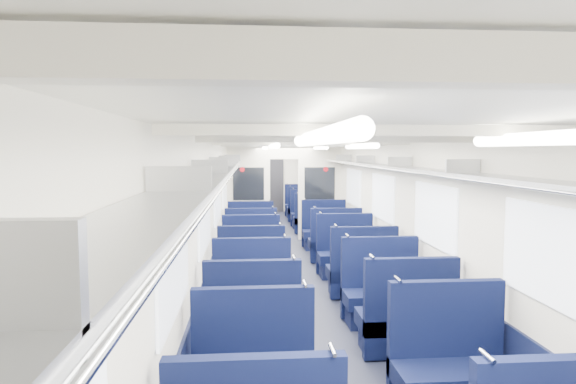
# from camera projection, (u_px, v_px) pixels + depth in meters

# --- Properties ---
(floor) EXTENTS (2.80, 18.00, 0.01)m
(floor) POSITION_uv_depth(u_px,v_px,m) (297.00, 273.00, 8.78)
(floor) COLOR black
(floor) RESTS_ON ground
(ceiling) EXTENTS (2.80, 18.00, 0.01)m
(ceiling) POSITION_uv_depth(u_px,v_px,m) (298.00, 142.00, 8.59)
(ceiling) COLOR white
(ceiling) RESTS_ON wall_left
(wall_left) EXTENTS (0.02, 18.00, 2.35)m
(wall_left) POSITION_uv_depth(u_px,v_px,m) (218.00, 209.00, 8.58)
(wall_left) COLOR silver
(wall_left) RESTS_ON floor
(dado_left) EXTENTS (0.03, 17.90, 0.70)m
(dado_left) POSITION_uv_depth(u_px,v_px,m) (220.00, 255.00, 8.65)
(dado_left) COLOR black
(dado_left) RESTS_ON floor
(wall_right) EXTENTS (0.02, 18.00, 2.35)m
(wall_right) POSITION_uv_depth(u_px,v_px,m) (374.00, 208.00, 8.80)
(wall_right) COLOR silver
(wall_right) RESTS_ON floor
(dado_right) EXTENTS (0.03, 17.90, 0.70)m
(dado_right) POSITION_uv_depth(u_px,v_px,m) (373.00, 253.00, 8.86)
(dado_right) COLOR black
(dado_right) RESTS_ON floor
(wall_far) EXTENTS (2.80, 0.02, 2.35)m
(wall_far) POSITION_uv_depth(u_px,v_px,m) (273.00, 179.00, 17.63)
(wall_far) COLOR silver
(wall_far) RESTS_ON floor
(luggage_rack_left) EXTENTS (0.36, 17.40, 0.18)m
(luggage_rack_left) POSITION_uv_depth(u_px,v_px,m) (229.00, 164.00, 8.52)
(luggage_rack_left) COLOR #B2B5BA
(luggage_rack_left) RESTS_ON wall_left
(luggage_rack_right) EXTENTS (0.36, 17.40, 0.18)m
(luggage_rack_right) POSITION_uv_depth(u_px,v_px,m) (365.00, 164.00, 8.71)
(luggage_rack_right) COLOR #B2B5BA
(luggage_rack_right) RESTS_ON wall_right
(windows) EXTENTS (2.78, 15.60, 0.75)m
(windows) POSITION_uv_depth(u_px,v_px,m) (300.00, 197.00, 8.21)
(windows) COLOR white
(windows) RESTS_ON wall_left
(ceiling_fittings) EXTENTS (2.70, 16.06, 0.11)m
(ceiling_fittings) POSITION_uv_depth(u_px,v_px,m) (299.00, 146.00, 8.33)
(ceiling_fittings) COLOR silver
(ceiling_fittings) RESTS_ON ceiling
(end_door) EXTENTS (0.75, 0.06, 2.00)m
(end_door) POSITION_uv_depth(u_px,v_px,m) (273.00, 184.00, 17.58)
(end_door) COLOR black
(end_door) RESTS_ON floor
(bulkhead) EXTENTS (2.80, 0.10, 2.35)m
(bulkhead) POSITION_uv_depth(u_px,v_px,m) (284.00, 190.00, 12.00)
(bulkhead) COLOR silver
(bulkhead) RESTS_ON floor
(seat_6) EXTENTS (1.01, 0.56, 1.12)m
(seat_6) POSITION_uv_depth(u_px,v_px,m) (254.00, 384.00, 3.89)
(seat_6) COLOR #0A1133
(seat_6) RESTS_ON floor
(seat_7) EXTENTS (1.01, 0.56, 1.12)m
(seat_7) POSITION_uv_depth(u_px,v_px,m) (451.00, 372.00, 4.10)
(seat_7) COLOR #0A1133
(seat_7) RESTS_ON floor
(seat_8) EXTENTS (1.01, 0.56, 1.12)m
(seat_8) POSITION_uv_depth(u_px,v_px,m) (253.00, 327.00, 5.15)
(seat_8) COLOR #0A1133
(seat_8) RESTS_ON floor
(seat_9) EXTENTS (1.01, 0.56, 1.12)m
(seat_9) POSITION_uv_depth(u_px,v_px,m) (406.00, 323.00, 5.26)
(seat_9) COLOR #0A1133
(seat_9) RESTS_ON floor
(seat_10) EXTENTS (1.01, 0.56, 1.12)m
(seat_10) POSITION_uv_depth(u_px,v_px,m) (252.00, 298.00, 6.15)
(seat_10) COLOR #0A1133
(seat_10) RESTS_ON floor
(seat_11) EXTENTS (1.01, 0.56, 1.12)m
(seat_11) POSITION_uv_depth(u_px,v_px,m) (382.00, 296.00, 6.23)
(seat_11) COLOR #0A1133
(seat_11) RESTS_ON floor
(seat_12) EXTENTS (1.01, 0.56, 1.12)m
(seat_12) POSITION_uv_depth(u_px,v_px,m) (252.00, 273.00, 7.43)
(seat_12) COLOR #0A1133
(seat_12) RESTS_ON floor
(seat_13) EXTENTS (1.01, 0.56, 1.12)m
(seat_13) POSITION_uv_depth(u_px,v_px,m) (362.00, 274.00, 7.35)
(seat_13) COLOR #0A1133
(seat_13) RESTS_ON floor
(seat_14) EXTENTS (1.01, 0.56, 1.12)m
(seat_14) POSITION_uv_depth(u_px,v_px,m) (251.00, 259.00, 8.39)
(seat_14) COLOR #0A1133
(seat_14) RESTS_ON floor
(seat_15) EXTENTS (1.01, 0.56, 1.12)m
(seat_15) POSITION_uv_depth(u_px,v_px,m) (346.00, 257.00, 8.57)
(seat_15) COLOR #0A1133
(seat_15) RESTS_ON floor
(seat_16) EXTENTS (1.01, 0.56, 1.12)m
(seat_16) POSITION_uv_depth(u_px,v_px,m) (251.00, 245.00, 9.64)
(seat_16) COLOR #0A1133
(seat_16) RESTS_ON floor
(seat_17) EXTENTS (1.01, 0.56, 1.12)m
(seat_17) POSITION_uv_depth(u_px,v_px,m) (335.00, 245.00, 9.66)
(seat_17) COLOR #0A1133
(seat_17) RESTS_ON floor
(seat_18) EXTENTS (1.01, 0.56, 1.12)m
(seat_18) POSITION_uv_depth(u_px,v_px,m) (251.00, 236.00, 10.66)
(seat_18) COLOR #0A1133
(seat_18) RESTS_ON floor
(seat_19) EXTENTS (1.01, 0.56, 1.12)m
(seat_19) POSITION_uv_depth(u_px,v_px,m) (324.00, 233.00, 10.99)
(seat_19) COLOR #0A1133
(seat_19) RESTS_ON floor
(seat_20) EXTENTS (1.01, 0.56, 1.12)m
(seat_20) POSITION_uv_depth(u_px,v_px,m) (251.00, 222.00, 12.76)
(seat_20) COLOR #0A1133
(seat_20) RESTS_ON floor
(seat_21) EXTENTS (1.01, 0.56, 1.12)m
(seat_21) POSITION_uv_depth(u_px,v_px,m) (313.00, 220.00, 13.01)
(seat_21) COLOR #0A1133
(seat_21) RESTS_ON floor
(seat_22) EXTENTS (1.01, 0.56, 1.12)m
(seat_22) POSITION_uv_depth(u_px,v_px,m) (250.00, 216.00, 13.90)
(seat_22) COLOR #0A1133
(seat_22) RESTS_ON floor
(seat_23) EXTENTS (1.01, 0.56, 1.12)m
(seat_23) POSITION_uv_depth(u_px,v_px,m) (308.00, 216.00, 14.01)
(seat_23) COLOR #0A1133
(seat_23) RESTS_ON floor
(seat_24) EXTENTS (1.01, 0.56, 1.12)m
(seat_24) POSITION_uv_depth(u_px,v_px,m) (250.00, 211.00, 15.09)
(seat_24) COLOR #0A1133
(seat_24) RESTS_ON floor
(seat_25) EXTENTS (1.01, 0.56, 1.12)m
(seat_25) POSITION_uv_depth(u_px,v_px,m) (304.00, 210.00, 15.22)
(seat_25) COLOR #0A1133
(seat_25) RESTS_ON floor
(seat_26) EXTENTS (1.01, 0.56, 1.12)m
(seat_26) POSITION_uv_depth(u_px,v_px,m) (250.00, 207.00, 16.19)
(seat_26) COLOR #0A1133
(seat_26) RESTS_ON floor
(seat_27) EXTENTS (1.01, 0.56, 1.12)m
(seat_27) POSITION_uv_depth(u_px,v_px,m) (300.00, 207.00, 16.24)
(seat_27) COLOR #0A1133
(seat_27) RESTS_ON floor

